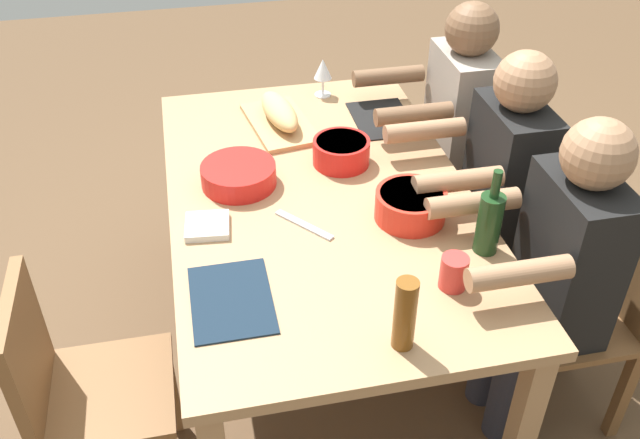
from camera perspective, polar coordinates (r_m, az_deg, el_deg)
The scene contains 22 objects.
ground_plane at distance 2.90m, azimuth 0.00°, elevation -9.97°, with size 8.00×8.00×0.00m, color brown.
dining_table at distance 2.46m, azimuth 0.00°, elevation 0.57°, with size 1.70×1.03×0.74m.
chair_far_right at distance 2.53m, azimuth 21.39°, elevation -6.54°, with size 0.40×0.40×0.85m.
diner_far_right at distance 2.31m, azimuth 18.67°, elevation -3.46°, with size 0.41×0.53×1.20m.
chair_near_right at distance 2.24m, azimuth -19.32°, elevation -12.77°, with size 0.40×0.40×0.85m.
chair_far_center at distance 2.83m, azimuth 16.86°, elevation -0.27°, with size 0.40×0.40×0.85m.
diner_far_center at distance 2.63m, azimuth 14.11°, elevation 2.96°, with size 0.41×0.53×1.20m.
chair_far_left at distance 3.17m, azimuth 13.25°, elevation 4.74°, with size 0.40×0.40×0.85m.
diner_far_left at distance 3.00m, azimuth 10.58°, elevation 7.89°, with size 0.41×0.53×1.20m.
serving_bowl_salad at distance 2.56m, azimuth 1.75°, elevation 5.67°, with size 0.21×0.21×0.09m.
serving_bowl_pasta at distance 2.46m, azimuth -6.67°, elevation 3.74°, with size 0.26×0.26×0.08m.
serving_bowl_fruit at distance 2.29m, azimuth 7.41°, elevation 1.28°, with size 0.23×0.23×0.10m.
cutting_board at distance 2.82m, azimuth -3.30°, elevation 7.82°, with size 0.40×0.22×0.02m, color tan.
bread_loaf at distance 2.80m, azimuth -3.34°, elevation 8.80°, with size 0.32×0.11×0.09m, color tan.
wine_bottle at distance 2.17m, azimuth 13.66°, elevation -0.17°, with size 0.08×0.08×0.29m.
beer_bottle at distance 1.82m, azimuth 6.94°, elevation -7.69°, with size 0.06×0.06×0.22m, color brown.
wine_glass at distance 3.01m, azimuth 0.23°, elevation 12.07°, with size 0.08×0.08×0.17m.
cup_far_right at distance 2.05m, azimuth 10.85°, elevation -4.26°, with size 0.08×0.08×0.11m, color red.
placemat_near_right at distance 2.02m, azimuth -7.25°, elevation -6.49°, with size 0.32×0.23×0.01m, color #142333.
placemat_far_left at distance 2.88m, azimuth 5.09°, elevation 8.19°, with size 0.32×0.23×0.01m, color black.
carving_knife at distance 2.27m, azimuth -1.31°, elevation -0.45°, with size 0.23×0.02×0.01m, color silver.
napkin_stack at distance 2.28m, azimuth -9.18°, elevation -0.52°, with size 0.14×0.14×0.02m, color white.
Camera 1 is at (1.94, -0.41, 2.12)m, focal length 39.22 mm.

